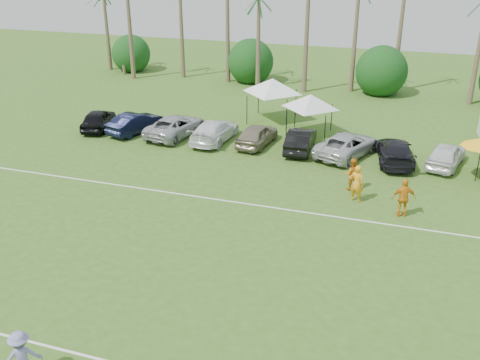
% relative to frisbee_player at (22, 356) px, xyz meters
% --- Properties ---
extents(field_lines, '(80.00, 12.10, 0.01)m').
position_rel_frisbee_player_xyz_m(field_lines, '(1.32, 7.40, -0.85)').
color(field_lines, white).
rests_on(field_lines, ground).
extents(palm_tree_4, '(2.40, 2.40, 8.90)m').
position_rel_frisbee_player_xyz_m(palm_tree_4, '(-2.68, 37.40, 6.62)').
color(palm_tree_4, brown).
rests_on(palm_tree_4, ground).
extents(bush_tree_0, '(4.00, 4.00, 4.00)m').
position_rel_frisbee_player_xyz_m(bush_tree_0, '(-17.68, 38.40, 0.94)').
color(bush_tree_0, brown).
rests_on(bush_tree_0, ground).
extents(bush_tree_1, '(4.00, 4.00, 4.00)m').
position_rel_frisbee_player_xyz_m(bush_tree_1, '(-4.68, 38.40, 0.94)').
color(bush_tree_1, brown).
rests_on(bush_tree_1, ground).
extents(bush_tree_2, '(4.00, 4.00, 4.00)m').
position_rel_frisbee_player_xyz_m(bush_tree_2, '(7.32, 38.40, 0.94)').
color(bush_tree_2, brown).
rests_on(bush_tree_2, ground).
extents(sideline_player_a, '(0.83, 0.66, 1.97)m').
position_rel_frisbee_player_xyz_m(sideline_player_a, '(7.97, 15.47, 0.12)').
color(sideline_player_a, orange).
rests_on(sideline_player_a, ground).
extents(sideline_player_b, '(1.00, 0.87, 1.78)m').
position_rel_frisbee_player_xyz_m(sideline_player_b, '(7.55, 16.81, 0.03)').
color(sideline_player_b, orange).
rests_on(sideline_player_b, ground).
extents(sideline_player_c, '(1.24, 0.80, 1.96)m').
position_rel_frisbee_player_xyz_m(sideline_player_c, '(10.30, 14.47, 0.12)').
color(sideline_player_c, orange).
rests_on(sideline_player_c, ground).
extents(canopy_tent_left, '(4.52, 4.52, 3.66)m').
position_rel_frisbee_player_xyz_m(canopy_tent_left, '(0.34, 27.31, 2.28)').
color(canopy_tent_left, black).
rests_on(canopy_tent_left, ground).
extents(canopy_tent_right, '(4.03, 4.03, 3.27)m').
position_rel_frisbee_player_xyz_m(canopy_tent_right, '(3.61, 25.04, 1.94)').
color(canopy_tent_right, black).
rests_on(canopy_tent_right, ground).
extents(frisbee_player, '(1.27, 1.19, 1.72)m').
position_rel_frisbee_player_xyz_m(frisbee_player, '(0.00, 0.00, 0.00)').
color(frisbee_player, '#827BAF').
rests_on(frisbee_player, ground).
extents(parked_car_0, '(2.69, 4.45, 1.42)m').
position_rel_frisbee_player_xyz_m(parked_car_0, '(-10.78, 21.53, -0.15)').
color(parked_car_0, black).
rests_on(parked_car_0, ground).
extents(parked_car_1, '(2.72, 4.55, 1.42)m').
position_rel_frisbee_player_xyz_m(parked_car_1, '(-7.88, 21.61, -0.15)').
color(parked_car_1, black).
rests_on(parked_car_1, ground).
extents(parked_car_2, '(3.07, 5.39, 1.42)m').
position_rel_frisbee_player_xyz_m(parked_car_2, '(-4.98, 21.85, -0.15)').
color(parked_car_2, '#AAAAAD').
rests_on(parked_car_2, ground).
extents(parked_car_3, '(2.25, 4.98, 1.42)m').
position_rel_frisbee_player_xyz_m(parked_car_3, '(-2.08, 21.72, -0.15)').
color(parked_car_3, white).
rests_on(parked_car_3, ground).
extents(parked_car_4, '(2.11, 4.31, 1.42)m').
position_rel_frisbee_player_xyz_m(parked_car_4, '(0.82, 21.84, -0.15)').
color(parked_car_4, gray).
rests_on(parked_car_4, ground).
extents(parked_car_5, '(1.73, 4.37, 1.42)m').
position_rel_frisbee_player_xyz_m(parked_car_5, '(3.72, 21.75, -0.15)').
color(parked_car_5, black).
rests_on(parked_car_5, ground).
extents(parked_car_6, '(3.97, 5.59, 1.42)m').
position_rel_frisbee_player_xyz_m(parked_car_6, '(6.62, 21.75, -0.15)').
color(parked_car_6, '#BBBBBB').
rests_on(parked_car_6, ground).
extents(parked_car_7, '(2.75, 5.14, 1.42)m').
position_rel_frisbee_player_xyz_m(parked_car_7, '(9.52, 21.57, -0.15)').
color(parked_car_7, black).
rests_on(parked_car_7, ground).
extents(parked_car_8, '(2.64, 4.44, 1.42)m').
position_rel_frisbee_player_xyz_m(parked_car_8, '(12.42, 21.85, -0.15)').
color(parked_car_8, white).
rests_on(parked_car_8, ground).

